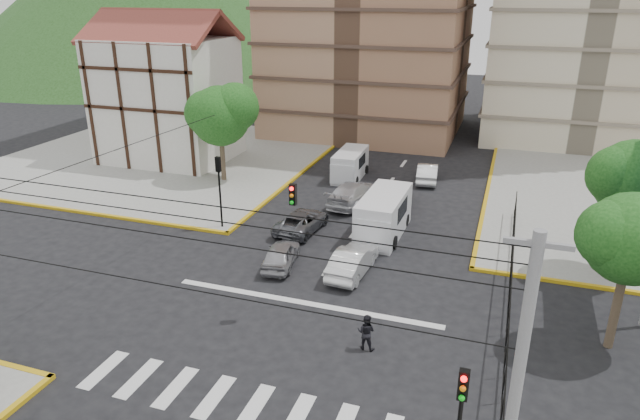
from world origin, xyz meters
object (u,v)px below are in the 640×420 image
at_px(van_right_lane, 382,217).
at_px(van_left_lane, 349,166).
at_px(traffic_light_se, 460,415).
at_px(pedestrian_crosswalk, 366,332).
at_px(car_white_front_right, 352,261).
at_px(car_silver_front_left, 281,254).
at_px(traffic_light_nw, 219,180).

relative_size(van_right_lane, van_left_lane, 1.19).
height_order(traffic_light_se, pedestrian_crosswalk, traffic_light_se).
bearing_deg(van_right_lane, car_white_front_right, -92.66).
bearing_deg(pedestrian_crosswalk, car_silver_front_left, -40.76).
relative_size(car_silver_front_left, car_white_front_right, 0.87).
height_order(traffic_light_nw, van_left_lane, traffic_light_nw).
relative_size(van_right_lane, car_silver_front_left, 1.50).
relative_size(traffic_light_se, van_right_lane, 0.78).
xyz_separation_m(van_left_lane, car_white_front_right, (4.50, -14.94, -0.32)).
bearing_deg(car_white_front_right, traffic_light_nw, -14.96).
height_order(van_right_lane, pedestrian_crosswalk, van_right_lane).
height_order(van_left_lane, car_white_front_right, van_left_lane).
distance_m(car_silver_front_left, pedestrian_crosswalk, 8.41).
distance_m(traffic_light_se, traffic_light_nw, 22.06).
bearing_deg(car_silver_front_left, traffic_light_nw, -41.86).
distance_m(van_left_lane, car_silver_front_left, 15.29).
distance_m(traffic_light_nw, van_left_lane, 12.91).
bearing_deg(car_silver_front_left, traffic_light_se, 121.01).
height_order(traffic_light_nw, pedestrian_crosswalk, traffic_light_nw).
bearing_deg(traffic_light_se, traffic_light_nw, 135.00).
distance_m(van_left_lane, pedestrian_crosswalk, 22.11).
xyz_separation_m(van_right_lane, van_left_lane, (-4.86, 9.85, -0.20)).
bearing_deg(car_white_front_right, pedestrian_crosswalk, 114.28).
height_order(traffic_light_se, van_right_lane, traffic_light_se).
height_order(van_right_lane, car_silver_front_left, van_right_lane).
distance_m(traffic_light_se, pedestrian_crosswalk, 8.03).
distance_m(car_silver_front_left, car_white_front_right, 3.84).
bearing_deg(van_left_lane, pedestrian_crosswalk, -73.55).
height_order(car_silver_front_left, car_white_front_right, car_white_front_right).
relative_size(van_left_lane, car_silver_front_left, 1.27).
bearing_deg(traffic_light_nw, pedestrian_crosswalk, -38.76).
distance_m(van_right_lane, van_left_lane, 10.98).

